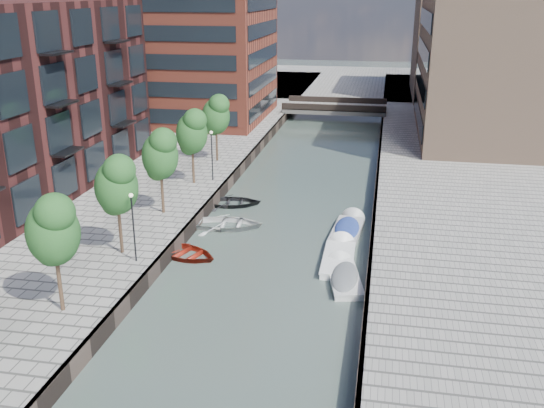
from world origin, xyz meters
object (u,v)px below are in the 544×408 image
(tree_6, at_px, (216,114))
(motorboat_4, at_px, (343,276))
(sloop_2, at_px, (185,256))
(tree_4, at_px, (160,153))
(sloop_3, at_px, (227,228))
(motorboat_3, at_px, (348,229))
(car, at_px, (433,127))
(tree_5, at_px, (192,131))
(motorboat_2, at_px, (339,257))
(tree_3, at_px, (116,183))
(bridge, at_px, (335,108))
(sloop_4, at_px, (232,205))
(tree_2, at_px, (52,228))

(tree_6, relative_size, motorboat_4, 1.18)
(sloop_2, bearing_deg, tree_4, 52.12)
(sloop_2, distance_m, sloop_3, 5.39)
(tree_6, height_order, motorboat_4, tree_6)
(motorboat_3, bearing_deg, car, 75.67)
(tree_5, xyz_separation_m, motorboat_2, (12.66, -10.35, -5.20))
(tree_3, bearing_deg, tree_4, 90.00)
(bridge, height_order, sloop_3, bridge)
(tree_4, relative_size, tree_5, 1.00)
(motorboat_2, bearing_deg, sloop_4, 136.98)
(bridge, bearing_deg, tree_5, -104.44)
(tree_4, relative_size, tree_6, 1.00)
(tree_4, relative_size, car, 1.61)
(tree_6, bearing_deg, tree_5, -90.00)
(motorboat_3, xyz_separation_m, car, (7.24, 28.34, 1.42))
(tree_5, bearing_deg, car, 48.23)
(tree_5, relative_size, tree_6, 1.00)
(tree_3, xyz_separation_m, motorboat_3, (12.89, 8.20, -5.09))
(bridge, height_order, tree_2, tree_2)
(tree_4, distance_m, motorboat_3, 13.92)
(sloop_3, xyz_separation_m, motorboat_4, (8.65, -6.59, 0.19))
(motorboat_3, relative_size, car, 1.47)
(bridge, height_order, tree_3, tree_3)
(tree_6, xyz_separation_m, sloop_3, (4.50, -13.57, -5.31))
(motorboat_4, bearing_deg, sloop_3, 142.70)
(motorboat_2, bearing_deg, tree_3, -163.93)
(motorboat_4, bearing_deg, sloop_2, 172.15)
(tree_5, bearing_deg, sloop_2, -75.26)
(tree_3, distance_m, car, 41.88)
(motorboat_2, height_order, car, car)
(tree_6, bearing_deg, tree_4, -90.00)
(tree_3, height_order, sloop_3, tree_3)
(tree_3, relative_size, car, 1.61)
(bridge, height_order, motorboat_4, bridge)
(tree_5, relative_size, sloop_3, 1.18)
(sloop_2, distance_m, sloop_4, 9.85)
(tree_5, xyz_separation_m, tree_6, (0.00, 7.00, 0.00))
(sloop_4, height_order, motorboat_3, motorboat_3)
(tree_2, relative_size, motorboat_4, 1.18)
(motorboat_2, xyz_separation_m, motorboat_4, (0.49, -2.81, 0.09))
(tree_3, relative_size, motorboat_2, 1.11)
(tree_4, height_order, motorboat_4, tree_4)
(tree_2, xyz_separation_m, sloop_3, (4.50, 14.43, -5.31))
(tree_6, distance_m, car, 25.70)
(motorboat_2, bearing_deg, tree_2, -139.94)
(tree_4, distance_m, sloop_2, 7.79)
(bridge, distance_m, motorboat_2, 43.57)
(tree_3, xyz_separation_m, sloop_3, (4.50, 7.43, -5.31))
(tree_5, distance_m, sloop_3, 9.57)
(tree_3, distance_m, motorboat_2, 14.16)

